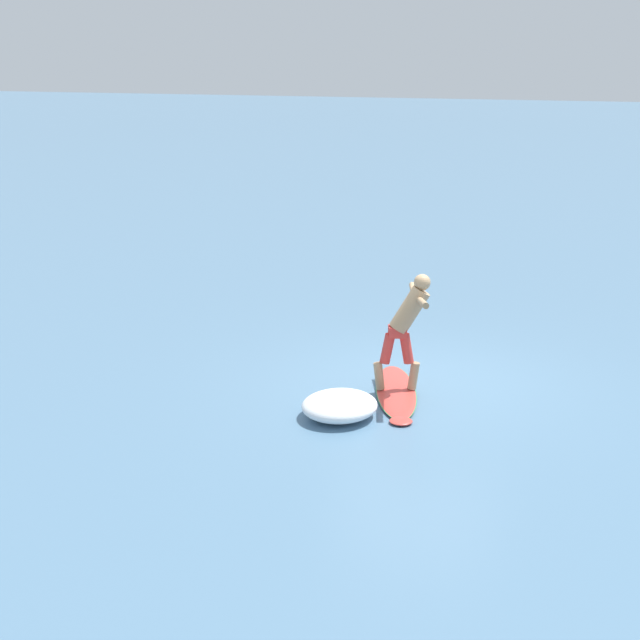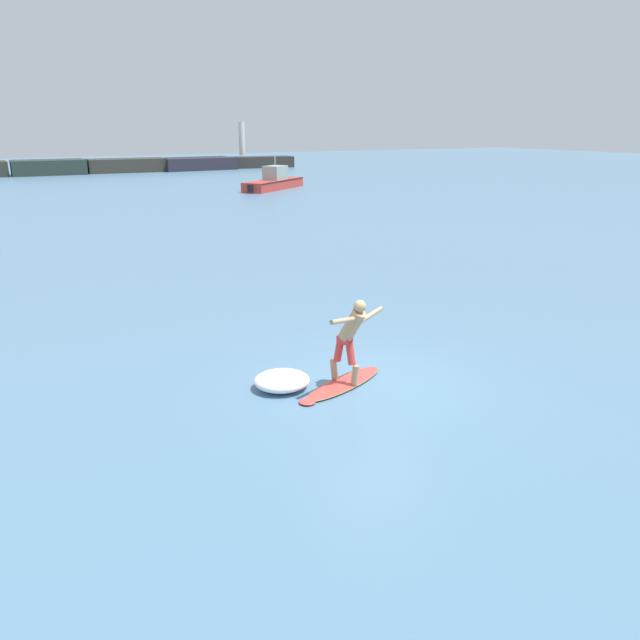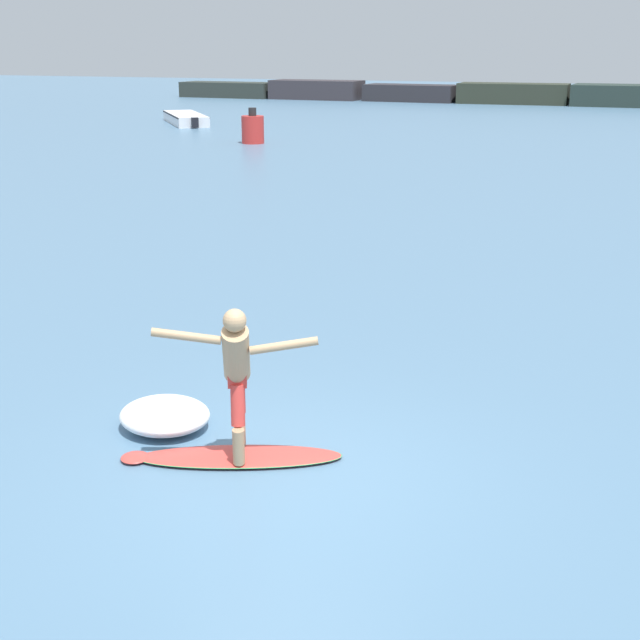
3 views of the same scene
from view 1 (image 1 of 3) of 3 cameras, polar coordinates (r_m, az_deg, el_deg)
The scene contains 4 objects.
ground_plane at distance 13.81m, azimuth 6.46°, elevation -3.96°, with size 200.00×200.00×0.00m, color slate.
surfboard at distance 13.27m, azimuth 4.89°, elevation -4.62°, with size 2.42×1.39×0.20m.
surfer at distance 12.98m, azimuth 5.61°, elevation -0.08°, with size 1.58×0.99×1.75m.
wave_foam_at_tail at distance 12.36m, azimuth 1.26°, elevation -5.50°, with size 1.36×1.31×0.34m.
Camera 1 is at (-12.45, -3.62, 4.77)m, focal length 50.00 mm.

